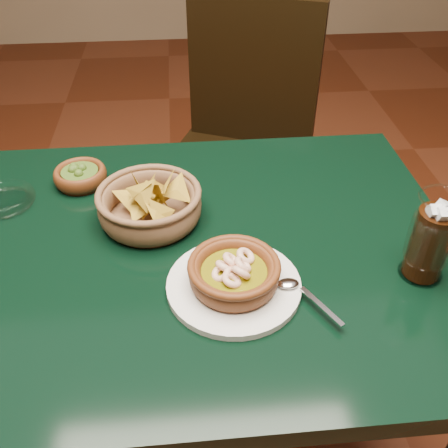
{
  "coord_description": "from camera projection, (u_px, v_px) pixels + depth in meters",
  "views": [
    {
      "loc": [
        0.07,
        -0.74,
        1.38
      ],
      "look_at": [
        0.14,
        -0.02,
        0.81
      ],
      "focal_mm": 40.0,
      "sensor_mm": 36.0,
      "label": 1
    }
  ],
  "objects": [
    {
      "name": "dining_chair",
      "position": [
        240.0,
        148.0,
        1.66
      ],
      "size": [
        0.6,
        0.6,
        0.99
      ],
      "color": "black",
      "rests_on": "ground"
    },
    {
      "name": "shrimp_plate",
      "position": [
        234.0,
        276.0,
        0.86
      ],
      "size": [
        0.28,
        0.24,
        0.07
      ],
      "color": "silver",
      "rests_on": "dining_table"
    },
    {
      "name": "dining_table",
      "position": [
        155.0,
        282.0,
        1.02
      ],
      "size": [
        1.2,
        0.8,
        0.75
      ],
      "color": "black",
      "rests_on": "ground"
    },
    {
      "name": "glass_ashtray",
      "position": [
        5.0,
        199.0,
        1.06
      ],
      "size": [
        0.13,
        0.13,
        0.03
      ],
      "color": "white",
      "rests_on": "dining_table"
    },
    {
      "name": "cola_drink",
      "position": [
        431.0,
        239.0,
        0.85
      ],
      "size": [
        0.17,
        0.17,
        0.19
      ],
      "color": "white",
      "rests_on": "dining_table"
    },
    {
      "name": "guacamole_ramekin",
      "position": [
        80.0,
        175.0,
        1.12
      ],
      "size": [
        0.14,
        0.14,
        0.05
      ],
      "color": "#51260F",
      "rests_on": "dining_table"
    },
    {
      "name": "ground",
      "position": [
        175.0,
        443.0,
        1.43
      ],
      "size": [
        7.0,
        7.0,
        0.0
      ],
      "primitive_type": "plane",
      "color": "#471C0C",
      "rests_on": "ground"
    },
    {
      "name": "chip_basket",
      "position": [
        150.0,
        205.0,
        1.0
      ],
      "size": [
        0.24,
        0.24,
        0.14
      ],
      "color": "brown",
      "rests_on": "dining_table"
    }
  ]
}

